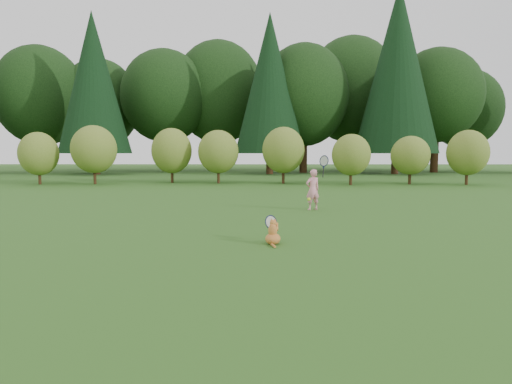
# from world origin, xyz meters

# --- Properties ---
(ground) EXTENTS (100.00, 100.00, 0.00)m
(ground) POSITION_xyz_m (0.00, 0.00, 0.00)
(ground) COLOR #285217
(ground) RESTS_ON ground
(shrub_row) EXTENTS (28.00, 3.00, 2.80)m
(shrub_row) POSITION_xyz_m (0.00, 13.00, 1.40)
(shrub_row) COLOR #5D7023
(shrub_row) RESTS_ON ground
(woodland_backdrop) EXTENTS (48.00, 10.00, 15.00)m
(woodland_backdrop) POSITION_xyz_m (0.00, 23.00, 7.50)
(woodland_backdrop) COLOR black
(woodland_backdrop) RESTS_ON ground
(child) EXTENTS (0.65, 0.45, 1.64)m
(child) POSITION_xyz_m (1.71, 3.19, 0.57)
(child) COLOR pink
(child) RESTS_ON ground
(cat) EXTENTS (0.38, 0.63, 0.59)m
(cat) POSITION_xyz_m (0.51, -1.18, 0.22)
(cat) COLOR #C25A25
(cat) RESTS_ON ground
(tennis_ball) EXTENTS (0.07, 0.07, 0.07)m
(tennis_ball) POSITION_xyz_m (1.32, 0.64, 0.56)
(tennis_ball) COLOR #BEE41A
(tennis_ball) RESTS_ON ground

